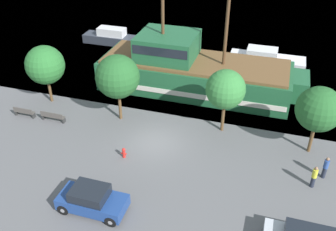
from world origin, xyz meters
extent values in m
plane|color=#5B5B5E|center=(0.00, 0.00, 0.00)|extent=(160.00, 160.00, 0.00)
cube|color=#1E5633|center=(0.72, 8.94, 1.30)|extent=(17.02, 5.80, 2.60)
cube|color=silver|center=(0.72, 8.94, 0.91)|extent=(16.68, 5.88, 0.45)
cube|color=#1E5633|center=(9.83, 8.94, 1.69)|extent=(1.40, 3.19, 1.82)
cube|color=brown|center=(0.72, 8.94, 2.73)|extent=(16.34, 5.34, 0.25)
cube|color=#1E5633|center=(-1.83, 8.94, 3.93)|extent=(5.10, 4.64, 2.15)
cube|color=black|center=(-1.83, 8.94, 4.25)|extent=(4.85, 4.70, 0.77)
cylinder|color=#4C331E|center=(3.27, 8.94, 6.01)|extent=(0.28, 0.28, 6.32)
cylinder|color=#4C331E|center=(-2.26, 8.94, 5.54)|extent=(0.28, 0.28, 5.37)
cube|color=silver|center=(6.71, 16.69, 0.35)|extent=(7.75, 2.50, 0.71)
cube|color=silver|center=(6.13, 16.69, 1.13)|extent=(3.10, 1.95, 0.84)
cube|color=black|center=(7.06, 16.69, 1.13)|extent=(0.12, 1.75, 0.67)
cube|color=#2D333D|center=(-10.54, 16.97, 0.49)|extent=(7.99, 1.86, 0.98)
cube|color=silver|center=(-11.14, 16.97, 1.43)|extent=(3.19, 1.45, 0.90)
cube|color=black|center=(-10.18, 16.97, 1.43)|extent=(0.12, 1.30, 0.72)
cube|color=navy|center=(-1.34, -7.39, 0.63)|extent=(4.00, 1.80, 0.72)
cube|color=black|center=(-1.46, -7.39, 1.30)|extent=(2.08, 1.62, 0.63)
cylinder|color=black|center=(0.17, -8.20, 0.35)|extent=(0.71, 0.22, 0.71)
cylinder|color=gray|center=(0.17, -8.20, 0.35)|extent=(0.27, 0.25, 0.27)
cylinder|color=black|center=(0.17, -6.58, 0.35)|extent=(0.71, 0.22, 0.71)
cylinder|color=gray|center=(0.17, -6.58, 0.35)|extent=(0.27, 0.25, 0.27)
cylinder|color=black|center=(-2.84, -8.20, 0.35)|extent=(0.71, 0.22, 0.71)
cylinder|color=gray|center=(-2.84, -8.20, 0.35)|extent=(0.27, 0.25, 0.27)
cylinder|color=black|center=(-2.84, -6.58, 0.35)|extent=(0.71, 0.22, 0.71)
cylinder|color=gray|center=(-2.84, -6.58, 0.35)|extent=(0.27, 0.25, 0.27)
cylinder|color=black|center=(8.84, -5.97, 0.33)|extent=(0.66, 0.22, 0.66)
cylinder|color=gray|center=(8.84, -5.97, 0.33)|extent=(0.25, 0.25, 0.25)
cylinder|color=red|center=(-1.54, -2.29, 0.28)|extent=(0.22, 0.22, 0.56)
sphere|color=red|center=(-1.54, -2.29, 0.64)|extent=(0.25, 0.25, 0.25)
cylinder|color=red|center=(-1.70, -2.29, 0.31)|extent=(0.10, 0.09, 0.09)
cylinder|color=red|center=(-1.38, -2.29, 0.31)|extent=(0.10, 0.09, 0.09)
cube|color=#4C4742|center=(-8.77, 0.34, 0.42)|extent=(1.98, 0.45, 0.05)
cube|color=#4C4742|center=(-8.77, 0.14, 0.65)|extent=(1.98, 0.06, 0.40)
cube|color=#2D2D2D|center=(-9.70, 0.34, 0.20)|extent=(0.12, 0.36, 0.40)
cube|color=#2D2D2D|center=(-7.84, 0.34, 0.20)|extent=(0.12, 0.36, 0.40)
cube|color=#4C4742|center=(-11.38, 0.24, 0.42)|extent=(1.75, 0.45, 0.05)
cube|color=#4C4742|center=(-11.38, 0.04, 0.65)|extent=(1.75, 0.06, 0.40)
cube|color=#2D2D2D|center=(-12.19, 0.24, 0.20)|extent=(0.12, 0.36, 0.40)
cube|color=#2D2D2D|center=(-10.56, 0.24, 0.20)|extent=(0.12, 0.36, 0.40)
cylinder|color=#232838|center=(11.73, -0.37, 0.40)|extent=(0.27, 0.27, 0.80)
cylinder|color=#2D4C93|center=(11.73, -0.37, 1.10)|extent=(0.32, 0.32, 0.61)
sphere|color=#8C664C|center=(11.73, -0.37, 1.52)|extent=(0.22, 0.22, 0.22)
cylinder|color=#232838|center=(11.01, -1.50, 0.39)|extent=(0.27, 0.27, 0.78)
cylinder|color=gold|center=(11.01, -1.50, 1.08)|extent=(0.32, 0.32, 0.60)
sphere|color=#8C664C|center=(11.01, -1.50, 1.49)|extent=(0.21, 0.21, 0.21)
cylinder|color=brown|center=(-10.65, 3.05, 1.04)|extent=(0.24, 0.24, 2.08)
sphere|color=#286B2D|center=(-10.65, 3.05, 3.46)|extent=(3.25, 3.25, 3.25)
cylinder|color=brown|center=(-3.74, 2.25, 1.17)|extent=(0.24, 0.24, 2.34)
sphere|color=#235B28|center=(-3.74, 2.25, 3.79)|extent=(3.40, 3.40, 3.40)
cylinder|color=brown|center=(4.42, 3.04, 1.18)|extent=(0.24, 0.24, 2.36)
sphere|color=#337A38|center=(4.42, 3.04, 3.60)|extent=(2.93, 2.93, 2.93)
cylinder|color=brown|center=(10.84, 2.26, 1.10)|extent=(0.24, 0.24, 2.21)
sphere|color=#235B28|center=(10.84, 2.26, 3.53)|extent=(3.11, 3.11, 3.11)
camera|label=1|loc=(7.49, -21.02, 16.65)|focal=40.00mm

